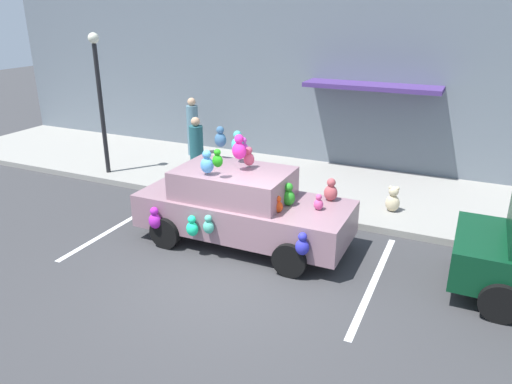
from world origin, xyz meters
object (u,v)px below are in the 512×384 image
object	(u,v)px
pedestrian_near_shopfront	(193,128)
pedestrian_walking_past	(197,151)
teddy_bear_on_sidewalk	(393,200)
street_lamp_post	(99,90)
plush_covered_car	(241,205)

from	to	relation	value
pedestrian_near_shopfront	pedestrian_walking_past	distance (m)	2.30
teddy_bear_on_sidewalk	pedestrian_near_shopfront	distance (m)	6.85
pedestrian_near_shopfront	pedestrian_walking_past	bearing A→B (deg)	-55.79
street_lamp_post	pedestrian_walking_past	xyz separation A→B (m)	(2.57, 0.61, -1.54)
pedestrian_near_shopfront	pedestrian_walking_past	world-z (taller)	pedestrian_near_shopfront
street_lamp_post	teddy_bear_on_sidewalk	bearing A→B (deg)	3.60
street_lamp_post	pedestrian_near_shopfront	world-z (taller)	street_lamp_post
teddy_bear_on_sidewalk	pedestrian_walking_past	world-z (taller)	pedestrian_walking_past
pedestrian_near_shopfront	plush_covered_car	bearing A→B (deg)	-49.38
teddy_bear_on_sidewalk	plush_covered_car	bearing A→B (deg)	-135.09
teddy_bear_on_sidewalk	pedestrian_near_shopfront	xyz separation A→B (m)	(-6.52, 2.02, 0.56)
teddy_bear_on_sidewalk	street_lamp_post	world-z (taller)	street_lamp_post
plush_covered_car	teddy_bear_on_sidewalk	xyz separation A→B (m)	(2.58, 2.57, -0.38)
street_lamp_post	pedestrian_near_shopfront	distance (m)	3.18
teddy_bear_on_sidewalk	street_lamp_post	xyz separation A→B (m)	(-7.80, -0.49, 2.04)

